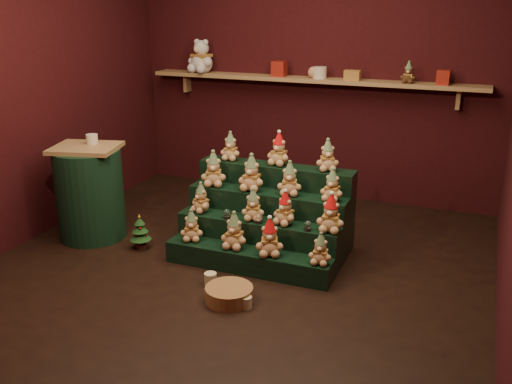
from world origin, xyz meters
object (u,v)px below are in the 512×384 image
at_px(mug_left, 210,279).
at_px(wicker_basket, 229,294).
at_px(riser_tier_front, 248,260).
at_px(snow_globe_b, 259,219).
at_px(snow_globe_c, 308,226).
at_px(mini_christmas_tree, 140,232).
at_px(side_table, 90,193).
at_px(mug_right, 246,302).
at_px(snow_globe_a, 227,214).
at_px(brown_bear, 408,73).
at_px(white_bear, 201,52).

relative_size(mug_left, wicker_basket, 0.27).
xyz_separation_m(riser_tier_front, snow_globe_b, (0.03, 0.16, 0.31)).
bearing_deg(snow_globe_c, mini_christmas_tree, -175.87).
bearing_deg(side_table, snow_globe_c, -13.44).
xyz_separation_m(mug_right, wicker_basket, (-0.15, 0.05, 0.01)).
distance_m(side_table, mug_right, 1.99).
height_order(snow_globe_a, snow_globe_b, snow_globe_a).
bearing_deg(mug_right, riser_tier_front, 111.44).
xyz_separation_m(snow_globe_a, mug_right, (0.47, -0.72, -0.36)).
bearing_deg(mug_left, side_table, 162.49).
relative_size(mini_christmas_tree, mug_right, 3.60).
bearing_deg(wicker_basket, side_table, 159.49).
distance_m(riser_tier_front, brown_bear, 2.51).
bearing_deg(white_bear, snow_globe_a, -42.26).
distance_m(riser_tier_front, white_bear, 2.77).
distance_m(snow_globe_b, wicker_basket, 0.75).
xyz_separation_m(mug_left, mug_right, (0.39, -0.22, -0.00)).
distance_m(riser_tier_front, snow_globe_a, 0.43).
height_order(mug_right, brown_bear, brown_bear).
relative_size(mini_christmas_tree, mug_left, 3.35).
relative_size(riser_tier_front, side_table, 1.61).
relative_size(wicker_basket, brown_bear, 1.72).
relative_size(snow_globe_a, mug_right, 0.91).
distance_m(side_table, mini_christmas_tree, 0.63).
xyz_separation_m(snow_globe_b, brown_bear, (0.87, 1.77, 1.02)).
height_order(side_table, wicker_basket, side_table).
relative_size(mini_christmas_tree, wicker_basket, 0.92).
relative_size(snow_globe_c, wicker_basket, 0.23).
relative_size(riser_tier_front, wicker_basket, 3.97).
distance_m(mug_left, wicker_basket, 0.29).
distance_m(side_table, mug_left, 1.56).
height_order(snow_globe_c, wicker_basket, snow_globe_c).
bearing_deg(mug_right, brown_bear, 74.57).
xyz_separation_m(side_table, mug_left, (1.44, -0.45, -0.38)).
height_order(snow_globe_c, white_bear, white_bear).
xyz_separation_m(riser_tier_front, snow_globe_a, (-0.25, 0.16, 0.31)).
height_order(wicker_basket, brown_bear, brown_bear).
bearing_deg(wicker_basket, snow_globe_c, 60.05).
bearing_deg(mini_christmas_tree, brown_bear, 43.82).
height_order(riser_tier_front, snow_globe_a, snow_globe_a).
bearing_deg(mini_christmas_tree, snow_globe_b, 5.71).
bearing_deg(mug_left, snow_globe_a, 99.49).
bearing_deg(white_bear, wicker_basket, -43.93).
height_order(mug_right, white_bear, white_bear).
distance_m(snow_globe_b, mini_christmas_tree, 1.12).
relative_size(riser_tier_front, mini_christmas_tree, 4.33).
relative_size(snow_globe_a, brown_bear, 0.40).
relative_size(mug_right, wicker_basket, 0.25).
bearing_deg(mini_christmas_tree, mug_left, -23.68).
distance_m(snow_globe_a, brown_bear, 2.35).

